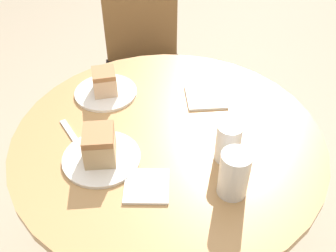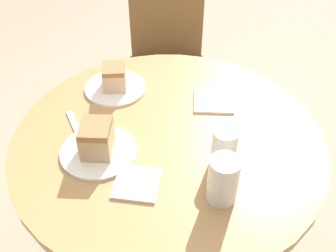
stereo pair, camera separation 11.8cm
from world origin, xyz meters
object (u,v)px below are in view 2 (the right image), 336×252
object	(u,v)px
chair	(167,63)
plate_far	(115,88)
cake_slice_near	(97,138)
glass_water	(224,149)
cake_slice_far	(114,77)
glass_lemonade	(223,182)
plate_near	(99,151)

from	to	relation	value
chair	plate_far	distance (m)	0.73
cake_slice_near	glass_water	bearing A→B (deg)	-0.84
cake_slice_far	glass_lemonade	bearing A→B (deg)	-50.33
chair	cake_slice_far	size ratio (longest dim) A/B	9.76
cake_slice_far	chair	bearing A→B (deg)	79.92
cake_slice_far	plate_far	bearing A→B (deg)	135.00
chair	cake_slice_far	world-z (taller)	chair
plate_near	chair	bearing A→B (deg)	84.07
cake_slice_near	cake_slice_far	bearing A→B (deg)	92.72
cake_slice_near	cake_slice_far	distance (m)	0.32
plate_far	glass_lemonade	xyz separation A→B (m)	(0.37, -0.45, 0.06)
cake_slice_far	glass_lemonade	distance (m)	0.58
chair	plate_near	xyz separation A→B (m)	(-0.10, -0.97, 0.30)
chair	cake_slice_near	world-z (taller)	chair
plate_near	glass_water	world-z (taller)	glass_water
glass_lemonade	glass_water	world-z (taller)	glass_lemonade
plate_far	cake_slice_far	bearing A→B (deg)	-45.00
plate_far	glass_water	bearing A→B (deg)	-40.74
cake_slice_far	glass_water	bearing A→B (deg)	-40.74
glass_lemonade	cake_slice_far	bearing A→B (deg)	129.67
chair	glass_lemonade	world-z (taller)	chair
glass_water	glass_lemonade	bearing A→B (deg)	-91.97
plate_far	glass_water	world-z (taller)	glass_water
chair	plate_near	bearing A→B (deg)	-102.53
cake_slice_far	glass_water	size ratio (longest dim) A/B	0.80
plate_near	plate_far	world-z (taller)	same
cake_slice_far	cake_slice_near	bearing A→B (deg)	-87.28
cake_slice_near	cake_slice_far	world-z (taller)	cake_slice_near
plate_near	cake_slice_near	size ratio (longest dim) A/B	2.15
plate_near	cake_slice_far	xyz separation A→B (m)	(-0.02, 0.32, 0.05)
cake_slice_near	plate_far	bearing A→B (deg)	92.72
cake_slice_near	glass_water	distance (m)	0.36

